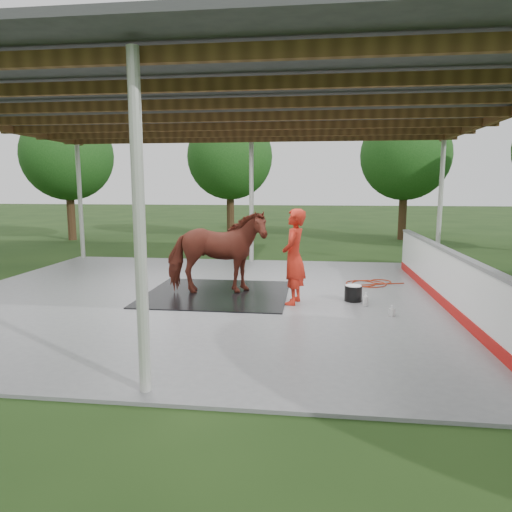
# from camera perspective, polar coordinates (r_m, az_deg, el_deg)

# --- Properties ---
(ground) EXTENTS (100.00, 100.00, 0.00)m
(ground) POSITION_cam_1_polar(r_m,az_deg,el_deg) (10.07, -4.13, -5.30)
(ground) COLOR #1E3814
(concrete_slab) EXTENTS (12.00, 10.00, 0.05)m
(concrete_slab) POSITION_cam_1_polar(r_m,az_deg,el_deg) (10.06, -4.13, -5.16)
(concrete_slab) COLOR slate
(concrete_slab) RESTS_ON ground
(pavilion_structure) EXTENTS (12.60, 10.60, 4.05)m
(pavilion_structure) POSITION_cam_1_polar(r_m,az_deg,el_deg) (9.89, -4.40, 17.60)
(pavilion_structure) COLOR beige
(pavilion_structure) RESTS_ON ground
(dasher_board) EXTENTS (0.16, 8.00, 1.15)m
(dasher_board) POSITION_cam_1_polar(r_m,az_deg,el_deg) (10.11, 22.34, -2.44)
(dasher_board) COLOR #B2110E
(dasher_board) RESTS_ON concrete_slab
(tree_belt) EXTENTS (28.00, 28.00, 5.80)m
(tree_belt) POSITION_cam_1_polar(r_m,az_deg,el_deg) (10.69, -1.75, 15.99)
(tree_belt) COLOR #382314
(tree_belt) RESTS_ON ground
(rubber_mat) EXTENTS (3.12, 2.93, 0.02)m
(rubber_mat) POSITION_cam_1_polar(r_m,az_deg,el_deg) (10.25, -4.90, -4.70)
(rubber_mat) COLOR black
(rubber_mat) RESTS_ON concrete_slab
(horse) EXTENTS (2.33, 1.38, 1.84)m
(horse) POSITION_cam_1_polar(r_m,az_deg,el_deg) (10.07, -4.97, 0.47)
(horse) COLOR maroon
(horse) RESTS_ON rubber_mat
(handler) EXTENTS (0.58, 0.78, 1.94)m
(handler) POSITION_cam_1_polar(r_m,az_deg,el_deg) (9.26, 4.75, -0.10)
(handler) COLOR red
(handler) RESTS_ON concrete_slab
(wash_bucket) EXTENTS (0.36, 0.36, 0.34)m
(wash_bucket) POSITION_cam_1_polar(r_m,az_deg,el_deg) (9.79, 12.06, -4.53)
(wash_bucket) COLOR black
(wash_bucket) RESTS_ON concrete_slab
(soap_bottle_a) EXTENTS (0.12, 0.12, 0.28)m
(soap_bottle_a) POSITION_cam_1_polar(r_m,az_deg,el_deg) (9.45, 13.54, -5.29)
(soap_bottle_a) COLOR silver
(soap_bottle_a) RESTS_ON concrete_slab
(soap_bottle_b) EXTENTS (0.13, 0.13, 0.21)m
(soap_bottle_b) POSITION_cam_1_polar(r_m,az_deg,el_deg) (8.87, 16.60, -6.56)
(soap_bottle_b) COLOR #338CD8
(soap_bottle_b) RESTS_ON concrete_slab
(hose_coil) EXTENTS (1.44, 0.98, 0.02)m
(hose_coil) POSITION_cam_1_polar(r_m,az_deg,el_deg) (11.62, 13.89, -3.32)
(hose_coil) COLOR #9F250B
(hose_coil) RESTS_ON concrete_slab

